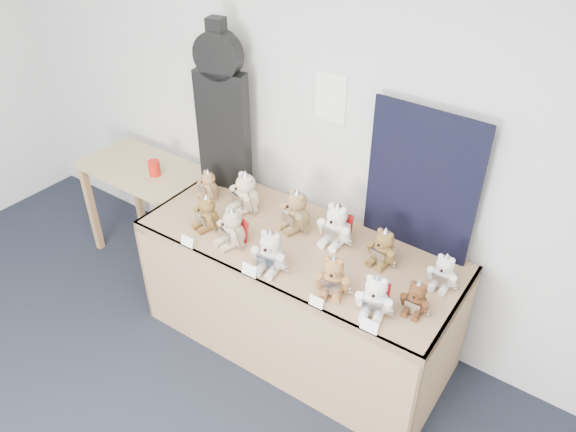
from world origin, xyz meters
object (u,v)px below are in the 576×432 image
Objects in this scene: teddy_back_centre_right at (336,225)px; teddy_back_right at (383,248)px; teddy_front_end at (416,298)px; teddy_back_centre_left at (296,211)px; side_table at (147,182)px; teddy_front_centre at (271,252)px; teddy_back_far_left at (208,185)px; display_table at (291,273)px; guitar_case at (222,110)px; teddy_front_far_right at (375,296)px; red_cup at (154,168)px; teddy_back_end at (443,272)px; teddy_front_far_left at (207,213)px; teddy_back_left at (245,193)px; teddy_front_left at (232,228)px; teddy_front_right at (333,277)px.

teddy_back_centre_right reaches higher than teddy_back_right.
teddy_back_centre_left reaches higher than teddy_front_end.
teddy_back_centre_right is at bearing 1.31° from side_table.
teddy_front_centre is 0.87m from teddy_back_far_left.
teddy_back_far_left is (-0.79, 0.16, 0.26)m from display_table.
teddy_back_centre_left is (0.68, -0.14, -0.44)m from guitar_case.
teddy_front_far_right is at bearing -31.89° from guitar_case.
teddy_back_far_left is (0.53, -0.00, 0.05)m from red_cup.
teddy_front_centre is 0.42m from teddy_back_centre_left.
teddy_front_centre is 1.25× the size of teddy_back_end.
display_table is 8.70× the size of teddy_back_end.
teddy_front_far_left is 0.57m from teddy_front_centre.
teddy_front_far_left is at bearing 160.60° from teddy_front_centre.
teddy_front_centre is at bearing 2.65° from teddy_front_far_left.
teddy_front_far_left is at bearing -86.23° from teddy_back_left.
red_cup is at bearing -179.87° from teddy_front_left.
teddy_front_far_left is at bearing -33.33° from teddy_back_far_left.
teddy_front_centre is 0.96× the size of teddy_back_left.
teddy_back_centre_left reaches higher than teddy_front_far_left.
teddy_back_right is 1.16× the size of teddy_back_far_left.
teddy_front_left reaches higher than teddy_back_right.
guitar_case is at bearing 150.72° from teddy_front_left.
guitar_case is 4.39× the size of teddy_front_right.
red_cup is at bearing 148.34° from teddy_front_right.
teddy_back_far_left is (-0.68, -0.05, -0.03)m from teddy_back_centre_left.
red_cup is at bearing 154.69° from teddy_front_centre.
teddy_front_left reaches higher than red_cup.
guitar_case is 1.59m from teddy_front_far_right.
teddy_front_centre reaches higher than teddy_front_right.
side_table is 2.33m from teddy_back_end.
teddy_front_far_right is (0.26, -0.01, 0.00)m from teddy_front_right.
teddy_front_left is 0.97m from teddy_front_far_right.
side_table is 4.47× the size of teddy_back_far_left.
teddy_back_far_left is (-1.28, -0.06, -0.01)m from teddy_back_right.
guitar_case reaches higher than teddy_front_centre.
teddy_front_far_left is 0.35m from teddy_back_far_left.
teddy_back_left is (-0.88, 0.34, 0.01)m from teddy_front_right.
teddy_back_far_left reaches higher than red_cup.
display_table is 1.74× the size of guitar_case.
display_table is at bearing 151.60° from teddy_front_far_right.
teddy_front_left is at bearing -17.21° from teddy_back_far_left.
teddy_front_end is at bearing -25.67° from guitar_case.
teddy_front_left is at bearing -16.32° from side_table.
teddy_front_far_right is at bearing -9.65° from side_table.
teddy_back_centre_left is 1.29× the size of teddy_back_end.
teddy_front_right reaches higher than teddy_back_end.
teddy_front_right is 0.44m from teddy_front_end.
teddy_front_end is (1.61, -0.39, -0.48)m from guitar_case.
teddy_front_far_left is 0.86× the size of teddy_front_centre.
display_table is at bearing 40.82° from teddy_front_left.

